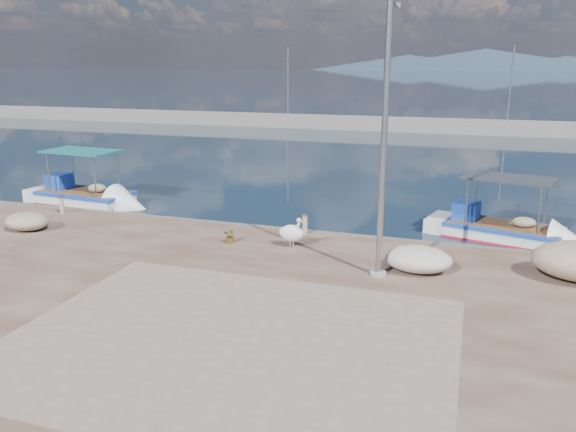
# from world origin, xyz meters

# --- Properties ---
(ground) EXTENTS (1400.00, 1400.00, 0.00)m
(ground) POSITION_xyz_m (0.00, 0.00, 0.00)
(ground) COLOR #162635
(ground) RESTS_ON ground
(quay) EXTENTS (44.00, 22.00, 0.50)m
(quay) POSITION_xyz_m (0.00, -6.00, 0.25)
(quay) COLOR #4D2E21
(quay) RESTS_ON ground
(quay_patch) EXTENTS (9.00, 7.00, 0.01)m
(quay_patch) POSITION_xyz_m (1.00, -3.00, 0.50)
(quay_patch) COLOR gray
(quay_patch) RESTS_ON quay
(breakwater) EXTENTS (120.00, 2.20, 7.50)m
(breakwater) POSITION_xyz_m (-0.00, 40.00, 0.60)
(breakwater) COLOR gray
(breakwater) RESTS_ON ground
(mountains) EXTENTS (370.00, 280.00, 22.00)m
(mountains) POSITION_xyz_m (4.39, 650.00, 9.51)
(mountains) COLOR #28384C
(mountains) RESTS_ON ground
(boat_left) EXTENTS (5.89, 2.37, 2.76)m
(boat_left) POSITION_xyz_m (-10.67, 7.52, 0.22)
(boat_left) COLOR white
(boat_left) RESTS_ON ground
(boat_right) EXTENTS (5.63, 3.05, 2.58)m
(boat_right) POSITION_xyz_m (6.59, 7.81, 0.20)
(boat_right) COLOR white
(boat_right) RESTS_ON ground
(pelican) EXTENTS (1.03, 0.68, 0.98)m
(pelican) POSITION_xyz_m (0.35, 3.15, 0.96)
(pelican) COLOR tan
(pelican) RESTS_ON quay
(lamp_post) EXTENTS (0.44, 0.96, 7.00)m
(lamp_post) POSITION_xyz_m (3.26, 1.64, 3.80)
(lamp_post) COLOR gray
(lamp_post) RESTS_ON quay
(bollard_near) EXTENTS (0.23, 0.23, 0.71)m
(bollard_near) POSITION_xyz_m (0.32, 4.60, 0.89)
(bollard_near) COLOR gray
(bollard_near) RESTS_ON quay
(bollard_far) EXTENTS (0.22, 0.22, 0.67)m
(bollard_far) POSITION_xyz_m (-9.15, 4.29, 0.87)
(bollard_far) COLOR gray
(bollard_far) RESTS_ON quay
(potted_plant) EXTENTS (0.47, 0.42, 0.46)m
(potted_plant) POSITION_xyz_m (-1.64, 2.98, 0.73)
(potted_plant) COLOR #33722D
(potted_plant) RESTS_ON quay
(net_pile_b) EXTENTS (1.53, 1.19, 0.60)m
(net_pile_b) POSITION_xyz_m (-8.79, 2.11, 0.80)
(net_pile_b) COLOR #C2AB90
(net_pile_b) RESTS_ON quay
(net_pile_d) EXTENTS (1.83, 1.37, 0.69)m
(net_pile_d) POSITION_xyz_m (4.23, 2.27, 0.84)
(net_pile_d) COLOR beige
(net_pile_d) RESTS_ON quay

